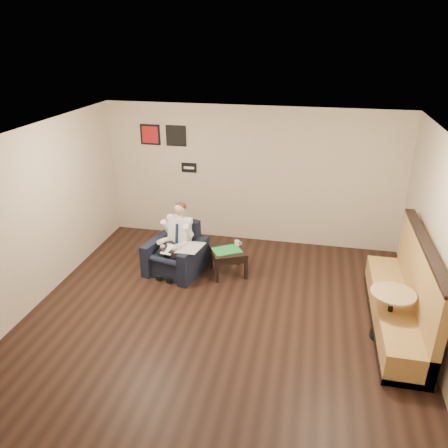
% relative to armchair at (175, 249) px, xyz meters
% --- Properties ---
extents(ground, '(6.00, 6.00, 0.00)m').
position_rel_armchair_xyz_m(ground, '(1.12, -1.34, -0.45)').
color(ground, black).
rests_on(ground, ground).
extents(wall_back, '(6.00, 0.02, 2.80)m').
position_rel_armchair_xyz_m(wall_back, '(1.12, 1.66, 0.95)').
color(wall_back, beige).
rests_on(wall_back, ground).
extents(wall_front, '(6.00, 0.02, 2.80)m').
position_rel_armchair_xyz_m(wall_front, '(1.12, -4.34, 0.95)').
color(wall_front, beige).
rests_on(wall_front, ground).
extents(wall_left, '(0.02, 6.00, 2.80)m').
position_rel_armchair_xyz_m(wall_left, '(-1.88, -1.34, 0.95)').
color(wall_left, beige).
rests_on(wall_left, ground).
extents(wall_right, '(0.02, 6.00, 2.80)m').
position_rel_armchair_xyz_m(wall_right, '(4.12, -1.34, 0.95)').
color(wall_right, beige).
rests_on(wall_right, ground).
extents(ceiling, '(6.00, 6.00, 0.02)m').
position_rel_armchair_xyz_m(ceiling, '(1.12, -1.34, 2.35)').
color(ceiling, white).
rests_on(ceiling, wall_back).
extents(seating_sign, '(0.32, 0.02, 0.20)m').
position_rel_armchair_xyz_m(seating_sign, '(-0.18, 1.64, 1.05)').
color(seating_sign, black).
rests_on(seating_sign, wall_back).
extents(art_print_left, '(0.42, 0.03, 0.42)m').
position_rel_armchair_xyz_m(art_print_left, '(-0.98, 1.64, 1.70)').
color(art_print_left, '#AD151C').
rests_on(art_print_left, wall_back).
extents(art_print_right, '(0.42, 0.03, 0.42)m').
position_rel_armchair_xyz_m(art_print_right, '(-0.43, 1.64, 1.70)').
color(art_print_right, black).
rests_on(art_print_right, wall_back).
extents(armchair, '(1.11, 1.11, 0.90)m').
position_rel_armchair_xyz_m(armchair, '(0.00, 0.00, 0.00)').
color(armchair, black).
rests_on(armchair, ground).
extents(seated_man, '(0.77, 0.99, 1.23)m').
position_rel_armchair_xyz_m(seated_man, '(-0.03, -0.11, 0.17)').
color(seated_man, white).
rests_on(seated_man, armchair).
extents(lap_papers, '(0.25, 0.32, 0.01)m').
position_rel_armchair_xyz_m(lap_papers, '(-0.05, -0.21, 0.10)').
color(lap_papers, white).
rests_on(lap_papers, seated_man).
extents(newspaper, '(0.47, 0.55, 0.01)m').
position_rel_armchair_xyz_m(newspaper, '(0.34, -0.18, 0.16)').
color(newspaper, silver).
rests_on(newspaper, armchair).
extents(side_table, '(0.78, 0.78, 0.48)m').
position_rel_armchair_xyz_m(side_table, '(0.96, 0.13, -0.21)').
color(side_table, black).
rests_on(side_table, ground).
extents(green_folder, '(0.59, 0.55, 0.01)m').
position_rel_armchair_xyz_m(green_folder, '(0.94, 0.09, 0.04)').
color(green_folder, green).
rests_on(green_folder, side_table).
extents(coffee_mug, '(0.12, 0.12, 0.10)m').
position_rel_armchair_xyz_m(coffee_mug, '(1.08, 0.32, 0.09)').
color(coffee_mug, white).
rests_on(coffee_mug, side_table).
extents(smartphone, '(0.16, 0.11, 0.01)m').
position_rel_armchair_xyz_m(smartphone, '(0.93, 0.30, 0.04)').
color(smartphone, black).
rests_on(smartphone, side_table).
extents(banquette, '(0.64, 2.67, 1.37)m').
position_rel_armchair_xyz_m(banquette, '(3.71, -0.87, 0.23)').
color(banquette, '#B48645').
rests_on(banquette, ground).
extents(cafe_table, '(0.64, 0.64, 0.77)m').
position_rel_armchair_xyz_m(cafe_table, '(3.56, -1.20, -0.07)').
color(cafe_table, tan).
rests_on(cafe_table, ground).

